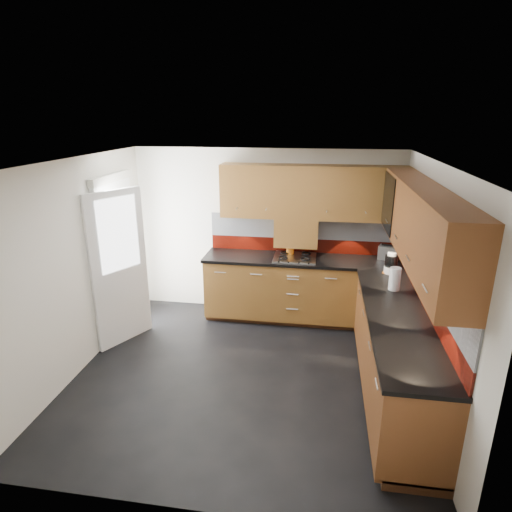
% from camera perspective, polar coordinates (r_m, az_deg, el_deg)
% --- Properties ---
extents(room, '(4.00, 3.80, 2.64)m').
position_cam_1_polar(room, '(4.43, -1.71, 0.77)').
color(room, black).
extents(base_cabinets, '(2.70, 3.20, 0.95)m').
position_cam_1_polar(base_cabinets, '(5.44, 11.05, -8.20)').
color(base_cabinets, '#5A3814').
rests_on(base_cabinets, room).
extents(countertop, '(2.72, 3.22, 0.04)m').
position_cam_1_polar(countertop, '(5.23, 11.23, -3.53)').
color(countertop, black).
rests_on(countertop, base_cabinets).
extents(backsplash, '(2.70, 3.20, 0.54)m').
position_cam_1_polar(backsplash, '(5.36, 13.72, 0.13)').
color(backsplash, '#661209').
rests_on(backsplash, countertop).
extents(upper_cabinets, '(2.50, 3.20, 0.72)m').
position_cam_1_polar(upper_cabinets, '(5.05, 13.85, 6.42)').
color(upper_cabinets, '#5A3814').
rests_on(upper_cabinets, room).
extents(extractor_hood, '(0.60, 0.33, 0.40)m').
position_cam_1_polar(extractor_hood, '(6.00, 5.40, 3.25)').
color(extractor_hood, '#5A3814').
rests_on(extractor_hood, room).
extents(glass_cabinet, '(0.32, 0.80, 0.66)m').
position_cam_1_polar(glass_cabinet, '(5.39, 18.77, 7.00)').
color(glass_cabinet, black).
rests_on(glass_cabinet, room).
extents(back_door, '(0.42, 1.19, 2.04)m').
position_cam_1_polar(back_door, '(5.82, -17.79, -0.62)').
color(back_door, white).
rests_on(back_door, room).
extents(gas_hob, '(0.58, 0.51, 0.05)m').
position_cam_1_polar(gas_hob, '(5.94, 5.20, -0.19)').
color(gas_hob, silver).
rests_on(gas_hob, countertop).
extents(utensil_pot, '(0.11, 0.11, 0.38)m').
position_cam_1_polar(utensil_pot, '(6.06, 4.58, 0.95)').
color(utensil_pot, '#C46212').
rests_on(utensil_pot, countertop).
extents(toaster, '(0.31, 0.25, 0.20)m').
position_cam_1_polar(toaster, '(6.13, 17.31, 0.42)').
color(toaster, silver).
rests_on(toaster, countertop).
extents(food_processor, '(0.16, 0.16, 0.27)m').
position_cam_1_polar(food_processor, '(5.60, 17.55, -1.00)').
color(food_processor, white).
rests_on(food_processor, countertop).
extents(paper_towel, '(0.16, 0.16, 0.26)m').
position_cam_1_polar(paper_towel, '(5.08, 18.02, -2.92)').
color(paper_towel, white).
rests_on(paper_towel, countertop).
extents(orange_cloth, '(0.16, 0.15, 0.01)m').
position_cam_1_polar(orange_cloth, '(5.63, 17.22, -2.11)').
color(orange_cloth, orange).
rests_on(orange_cloth, countertop).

